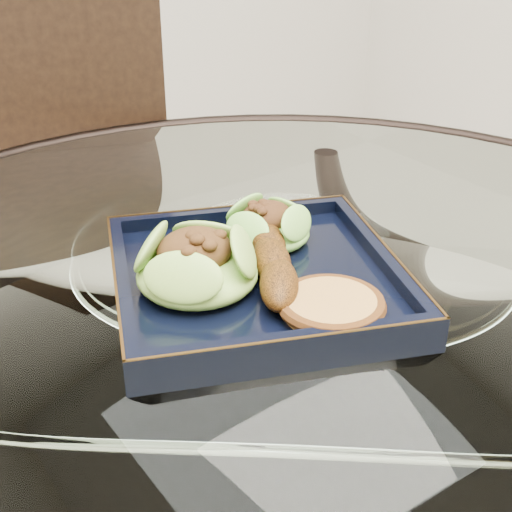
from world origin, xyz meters
TOP-DOWN VIEW (x-y plane):
  - dining_table at (-0.00, -0.00)m, footprint 1.13×1.13m
  - dining_chair at (-0.08, 0.53)m, footprint 0.59×0.59m
  - navy_plate at (-0.04, -0.00)m, footprint 0.35×0.35m
  - lettuce_wrap_left at (-0.10, 0.01)m, footprint 0.15×0.15m
  - lettuce_wrap_right at (0.01, 0.05)m, footprint 0.10×0.10m
  - roasted_plantain at (-0.03, -0.01)m, footprint 0.11×0.16m
  - crumb_patty at (-0.03, -0.10)m, footprint 0.10×0.10m

SIDE VIEW (x-z plane):
  - dining_chair at x=-0.08m, z-range 0.06..1.13m
  - dining_table at x=0.00m, z-range 0.21..0.98m
  - navy_plate at x=-0.04m, z-range 0.76..0.78m
  - crumb_patty at x=-0.03m, z-range 0.78..0.80m
  - lettuce_wrap_right at x=0.01m, z-range 0.78..0.81m
  - roasted_plantain at x=-0.03m, z-range 0.78..0.81m
  - lettuce_wrap_left at x=-0.10m, z-range 0.78..0.82m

